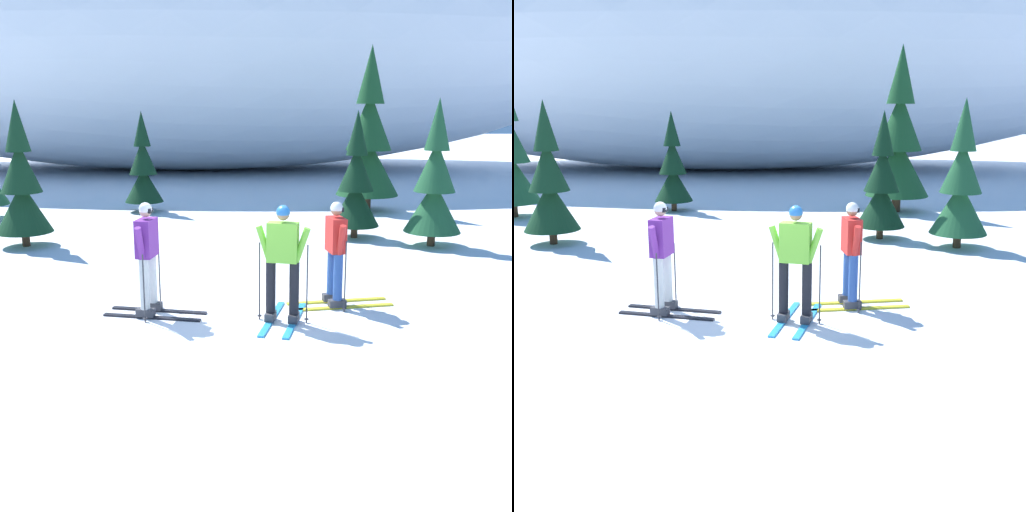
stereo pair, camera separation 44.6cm
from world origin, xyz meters
TOP-DOWN VIEW (x-y plane):
  - ground_plane at (0.00, 0.00)m, footprint 120.00×120.00m
  - skier_red_jacket at (1.58, 1.05)m, footprint 1.78×0.81m
  - skier_lime_jacket at (0.66, 0.23)m, footprint 0.87×1.72m
  - skier_purple_jacket at (-1.42, 0.64)m, footprint 1.64×0.82m
  - pine_tree_left at (-5.01, 5.70)m, footprint 1.30×1.30m
  - pine_tree_center_left at (-2.95, 10.53)m, footprint 1.18×1.18m
  - pine_tree_center_right at (2.85, 6.48)m, footprint 1.20×1.20m
  - pine_tree_right at (3.93, 10.54)m, footprint 1.92×1.92m
  - pine_tree_far_right at (4.50, 5.51)m, footprint 1.31×1.31m
  - snow_ridge_background at (-2.49, 23.65)m, footprint 42.51×18.43m

SIDE VIEW (x-z plane):
  - ground_plane at x=0.00m, z-range 0.00..0.00m
  - skier_red_jacket at x=1.58m, z-range 0.04..1.78m
  - skier_purple_jacket at x=-1.42m, z-range 0.06..1.86m
  - skier_lime_jacket at x=0.66m, z-range 0.06..1.88m
  - pine_tree_center_left at x=-2.95m, z-range -0.25..2.80m
  - pine_tree_center_right at x=2.85m, z-range -0.25..2.86m
  - pine_tree_left at x=-5.01m, z-range -0.27..3.09m
  - pine_tree_far_right at x=4.50m, z-range -0.28..3.12m
  - pine_tree_right at x=3.93m, z-range -0.41..4.56m
  - snow_ridge_background at x=-2.49m, z-range 0.00..12.83m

